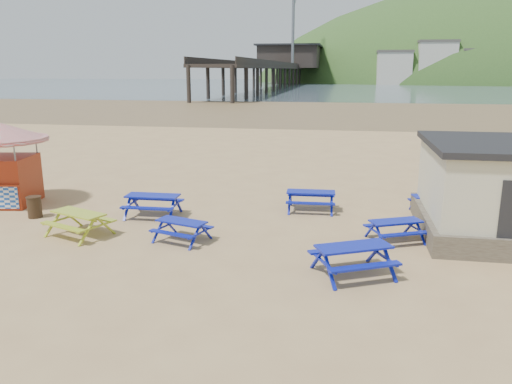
% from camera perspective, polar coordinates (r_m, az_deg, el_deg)
% --- Properties ---
extents(ground, '(400.00, 400.00, 0.00)m').
position_cam_1_polar(ground, '(17.50, -4.04, -4.20)').
color(ground, tan).
rests_on(ground, ground).
extents(wet_sand, '(400.00, 400.00, 0.00)m').
position_cam_1_polar(wet_sand, '(71.45, 6.87, 9.39)').
color(wet_sand, brown).
rests_on(wet_sand, ground).
extents(sea, '(400.00, 400.00, 0.00)m').
position_cam_1_polar(sea, '(186.25, 9.04, 12.00)').
color(sea, '#42525E').
rests_on(sea, ground).
extents(picnic_table_blue_a, '(2.02, 1.64, 0.83)m').
position_cam_1_polar(picnic_table_blue_a, '(19.20, -11.68, -1.53)').
color(picnic_table_blue_a, '#011791').
rests_on(picnic_table_blue_a, ground).
extents(picnic_table_blue_b, '(1.94, 1.59, 0.79)m').
position_cam_1_polar(picnic_table_blue_b, '(19.67, 6.27, -1.03)').
color(picnic_table_blue_b, '#011791').
rests_on(picnic_table_blue_b, ground).
extents(picnic_table_blue_c, '(1.99, 1.72, 0.73)m').
position_cam_1_polar(picnic_table_blue_c, '(20.27, 19.85, -1.41)').
color(picnic_table_blue_c, '#011791').
rests_on(picnic_table_blue_c, ground).
extents(picnic_table_blue_d, '(1.95, 1.74, 0.69)m').
position_cam_1_polar(picnic_table_blue_d, '(16.32, -8.47, -4.41)').
color(picnic_table_blue_d, '#011791').
rests_on(picnic_table_blue_d, ground).
extents(picnic_table_blue_e, '(2.51, 2.33, 0.84)m').
position_cam_1_polar(picnic_table_blue_e, '(13.77, 11.03, -7.67)').
color(picnic_table_blue_e, '#011791').
rests_on(picnic_table_blue_e, ground).
extents(picnic_table_blue_f, '(2.06, 1.90, 0.69)m').
position_cam_1_polar(picnic_table_blue_f, '(16.75, 15.63, -4.29)').
color(picnic_table_blue_f, '#011791').
rests_on(picnic_table_blue_f, ground).
extents(picnic_table_yellow, '(2.36, 2.15, 0.81)m').
position_cam_1_polar(picnic_table_yellow, '(17.66, -19.55, -3.45)').
color(picnic_table_yellow, '#8DB923').
rests_on(picnic_table_yellow, ground).
extents(ice_cream_kiosk, '(4.37, 4.37, 3.36)m').
position_cam_1_polar(ice_cream_kiosk, '(22.67, -27.05, 3.97)').
color(ice_cream_kiosk, maroon).
rests_on(ice_cream_kiosk, ground).
extents(litter_bin, '(0.55, 0.55, 0.81)m').
position_cam_1_polar(litter_bin, '(20.43, -23.99, -1.55)').
color(litter_bin, '#322214').
rests_on(litter_bin, ground).
extents(pier, '(24.00, 220.00, 39.29)m').
position_cam_1_polar(pier, '(195.61, 3.73, 13.81)').
color(pier, black).
rests_on(pier, ground).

